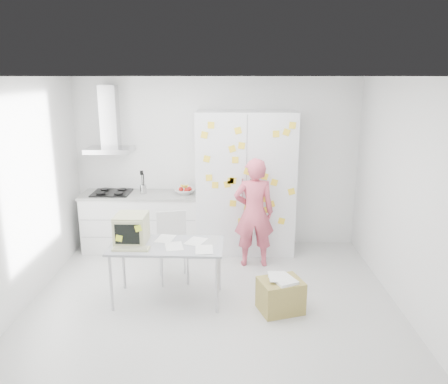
{
  "coord_description": "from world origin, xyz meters",
  "views": [
    {
      "loc": [
        0.21,
        -4.89,
        2.7
      ],
      "look_at": [
        0.13,
        0.75,
        1.2
      ],
      "focal_mm": 35.0,
      "sensor_mm": 36.0,
      "label": 1
    }
  ],
  "objects_px": {
    "person": "(254,213)",
    "desk": "(144,236)",
    "chair": "(173,242)",
    "cardboard_box": "(281,295)"
  },
  "relations": [
    {
      "from": "person",
      "to": "desk",
      "type": "bearing_deg",
      "value": 33.75
    },
    {
      "from": "person",
      "to": "chair",
      "type": "xyz_separation_m",
      "value": [
        -1.12,
        -0.46,
        -0.28
      ]
    },
    {
      "from": "person",
      "to": "cardboard_box",
      "type": "height_order",
      "value": "person"
    },
    {
      "from": "person",
      "to": "cardboard_box",
      "type": "relative_size",
      "value": 2.74
    },
    {
      "from": "chair",
      "to": "person",
      "type": "bearing_deg",
      "value": 9.76
    },
    {
      "from": "person",
      "to": "chair",
      "type": "height_order",
      "value": "person"
    },
    {
      "from": "person",
      "to": "desk",
      "type": "xyz_separation_m",
      "value": [
        -1.39,
        -1.03,
        0.02
      ]
    },
    {
      "from": "chair",
      "to": "cardboard_box",
      "type": "bearing_deg",
      "value": -44.46
    },
    {
      "from": "desk",
      "to": "cardboard_box",
      "type": "distance_m",
      "value": 1.78
    },
    {
      "from": "desk",
      "to": "cardboard_box",
      "type": "xyz_separation_m",
      "value": [
        1.64,
        -0.29,
        -0.62
      ]
    }
  ]
}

